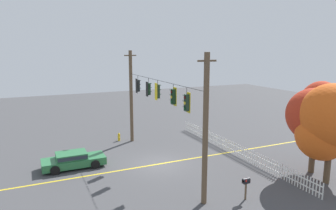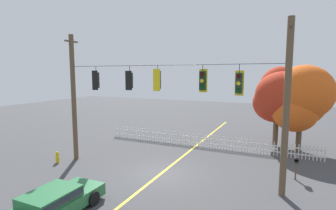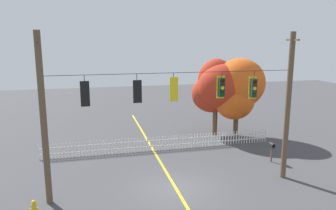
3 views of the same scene
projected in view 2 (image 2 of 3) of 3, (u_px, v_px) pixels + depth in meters
ground at (161, 174)px, 15.16m from camera, size 80.00×80.00×0.00m
lane_centerline_stripe at (161, 174)px, 15.16m from camera, size 0.16×36.00×0.01m
signal_support_span at (160, 102)px, 14.64m from camera, size 13.31×1.10×8.39m
traffic_signal_northbound_secondary at (96, 80)px, 16.37m from camera, size 0.43×0.38×1.50m
traffic_signal_northbound_primary at (130, 80)px, 15.33m from camera, size 0.43×0.38×1.44m
traffic_signal_westbound_side at (158, 80)px, 14.56m from camera, size 0.43×0.38×1.44m
traffic_signal_southbound_primary at (203, 81)px, 13.49m from camera, size 0.43×0.38×1.44m
traffic_signal_eastbound_side at (239, 83)px, 12.73m from camera, size 0.43×0.38×1.55m
white_picket_fence at (203, 141)px, 20.63m from camera, size 16.93×0.06×1.02m
autumn_maple_near_fence at (280, 96)px, 20.38m from camera, size 4.39×4.11×6.42m
autumn_maple_mid at (302, 100)px, 19.22m from camera, size 4.30×3.76×6.49m
parked_car at (53, 203)px, 10.53m from camera, size 1.92×4.43×1.15m
fire_hydrant at (57, 157)px, 17.03m from camera, size 0.38×0.22×0.75m
roadside_mailbox at (296, 161)px, 14.22m from camera, size 0.25×0.44×1.31m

